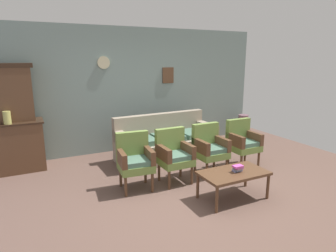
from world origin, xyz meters
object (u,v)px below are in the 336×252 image
object	(u,v)px
floral_couch	(166,143)
coffee_table	(233,175)
armchair_near_cabinet	(210,147)
floor_vase_by_wall	(243,127)
side_cabinet	(11,147)
armchair_by_doorway	(243,141)
armchair_row_middle	(135,159)
armchair_near_couch_end	(174,153)
vase_on_cabinet	(7,118)
book_stack_on_table	(238,168)

from	to	relation	value
floral_couch	coffee_table	bearing A→B (deg)	-87.38
armchair_near_cabinet	floor_vase_by_wall	size ratio (longest dim) A/B	1.46
floral_couch	coffee_table	world-z (taller)	floral_couch
side_cabinet	armchair_by_doorway	bearing A→B (deg)	-22.58
floral_couch	armchair_by_doorway	bearing A→B (deg)	-43.51
armchair_row_middle	floor_vase_by_wall	bearing A→B (deg)	24.10
side_cabinet	armchair_near_couch_end	distance (m)	3.00
vase_on_cabinet	side_cabinet	bearing A→B (deg)	90.89
side_cabinet	floor_vase_by_wall	size ratio (longest dim) A/B	1.87
armchair_row_middle	floor_vase_by_wall	distance (m)	3.88
armchair_by_doorway	armchair_near_couch_end	bearing A→B (deg)	-177.01
vase_on_cabinet	armchair_row_middle	world-z (taller)	vase_on_cabinet
armchair_near_cabinet	vase_on_cabinet	bearing A→B (deg)	154.56
vase_on_cabinet	floor_vase_by_wall	bearing A→B (deg)	0.82
book_stack_on_table	side_cabinet	bearing A→B (deg)	138.35
armchair_row_middle	armchair_near_couch_end	world-z (taller)	same
vase_on_cabinet	armchair_near_couch_end	bearing A→B (deg)	-32.47
floral_couch	book_stack_on_table	bearing A→B (deg)	-85.77
coffee_table	armchair_near_couch_end	bearing A→B (deg)	118.55
book_stack_on_table	floor_vase_by_wall	xyz separation A→B (m)	(2.30, 2.58, -0.16)
floral_couch	coffee_table	distance (m)	2.07
armchair_by_doorway	floor_vase_by_wall	world-z (taller)	armchair_by_doorway
armchair_row_middle	armchair_by_doorway	xyz separation A→B (m)	(2.19, 0.03, 0.00)
armchair_by_doorway	floor_vase_by_wall	xyz separation A→B (m)	(1.34, 1.55, -0.19)
armchair_near_cabinet	armchair_by_doorway	world-z (taller)	same
vase_on_cabinet	coffee_table	size ratio (longest dim) A/B	0.22
book_stack_on_table	floor_vase_by_wall	bearing A→B (deg)	48.25
armchair_near_couch_end	book_stack_on_table	distance (m)	1.10
armchair_near_couch_end	armchair_by_doorway	bearing A→B (deg)	2.99
armchair_row_middle	armchair_near_cabinet	world-z (taller)	same
armchair_near_couch_end	floor_vase_by_wall	world-z (taller)	armchair_near_couch_end
floral_couch	armchair_row_middle	bearing A→B (deg)	-134.80
armchair_near_couch_end	floor_vase_by_wall	size ratio (longest dim) A/B	1.46
armchair_by_doorway	book_stack_on_table	distance (m)	1.41
side_cabinet	armchair_near_cabinet	world-z (taller)	side_cabinet
armchair_near_cabinet	book_stack_on_table	world-z (taller)	armchair_near_cabinet
vase_on_cabinet	coffee_table	xyz separation A→B (m)	(2.95, -2.48, -0.67)
floral_couch	armchair_row_middle	xyz separation A→B (m)	(-1.08, -1.09, 0.17)
side_cabinet	floor_vase_by_wall	bearing A→B (deg)	-1.08
coffee_table	book_stack_on_table	size ratio (longest dim) A/B	6.25
vase_on_cabinet	armchair_near_cabinet	world-z (taller)	vase_on_cabinet
armchair_by_doorway	vase_on_cabinet	bearing A→B (deg)	159.61
armchair_row_middle	armchair_near_couch_end	bearing A→B (deg)	-4.19
book_stack_on_table	armchair_by_doorway	bearing A→B (deg)	46.90
armchair_row_middle	side_cabinet	bearing A→B (deg)	136.55
side_cabinet	armchair_near_cabinet	distance (m)	3.61
armchair_near_couch_end	vase_on_cabinet	bearing A→B (deg)	147.53
side_cabinet	armchair_near_cabinet	size ratio (longest dim) A/B	1.28
armchair_by_doorway	floral_couch	bearing A→B (deg)	136.49
armchair_near_cabinet	armchair_row_middle	bearing A→B (deg)	179.63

